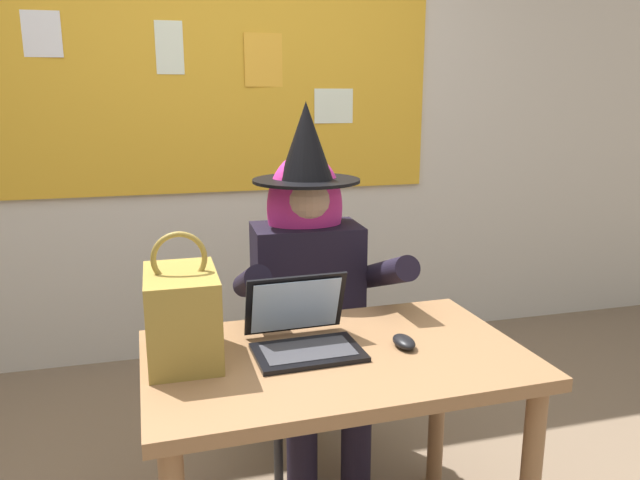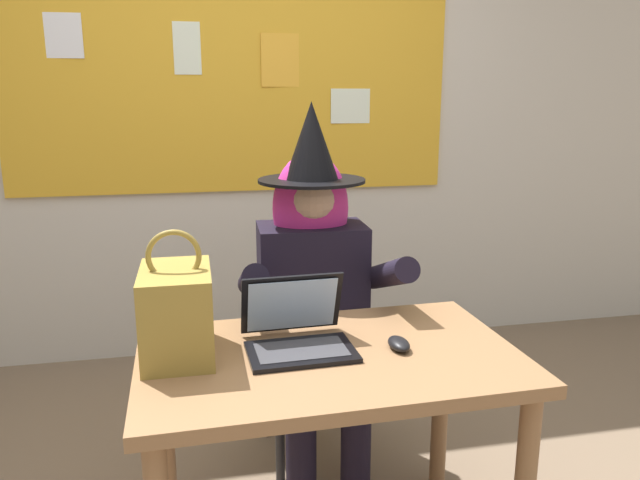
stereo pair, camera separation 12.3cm
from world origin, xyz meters
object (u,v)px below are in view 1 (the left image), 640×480
object	(u,v)px
chair_at_desk	(303,332)
handbag	(182,315)
person_costumed	(310,274)
computer_mouse	(404,342)
laptop	(303,333)
desk_main	(336,386)

from	to	relation	value
chair_at_desk	handbag	world-z (taller)	handbag
person_costumed	computer_mouse	size ratio (longest dim) A/B	13.95
person_costumed	computer_mouse	distance (m)	0.62
chair_at_desk	laptop	distance (m)	0.72
laptop	computer_mouse	world-z (taller)	laptop
desk_main	chair_at_desk	bearing A→B (deg)	84.29
chair_at_desk	person_costumed	bearing A→B (deg)	-1.63
handbag	chair_at_desk	bearing A→B (deg)	51.22
desk_main	laptop	world-z (taller)	laptop
computer_mouse	handbag	world-z (taller)	handbag
person_costumed	chair_at_desk	bearing A→B (deg)	-177.86
desk_main	handbag	bearing A→B (deg)	170.14
desk_main	laptop	bearing A→B (deg)	145.25
laptop	handbag	size ratio (longest dim) A/B	0.86
handbag	person_costumed	bearing A→B (deg)	45.11
chair_at_desk	person_costumed	world-z (taller)	person_costumed
chair_at_desk	laptop	size ratio (longest dim) A/B	2.79
computer_mouse	handbag	bearing A→B (deg)	170.77
laptop	person_costumed	bearing A→B (deg)	71.25
desk_main	handbag	size ratio (longest dim) A/B	3.00
person_costumed	computer_mouse	xyz separation A→B (m)	(0.14, -0.60, -0.05)
person_costumed	laptop	world-z (taller)	person_costumed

